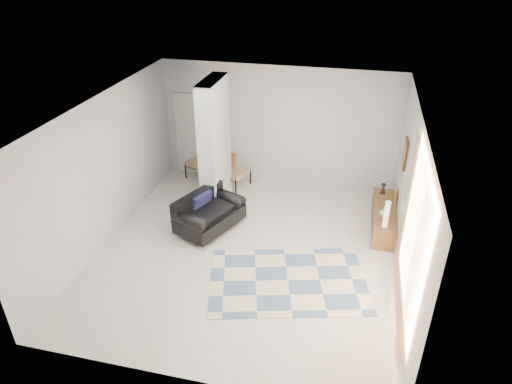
# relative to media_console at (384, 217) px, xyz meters

# --- Properties ---
(floor) EXTENTS (6.00, 6.00, 0.00)m
(floor) POSITION_rel_media_console_xyz_m (-2.52, -1.49, -0.20)
(floor) COLOR beige
(floor) RESTS_ON ground
(ceiling) EXTENTS (6.00, 6.00, 0.00)m
(ceiling) POSITION_rel_media_console_xyz_m (-2.52, -1.49, 2.60)
(ceiling) COLOR white
(ceiling) RESTS_ON wall_back
(wall_back) EXTENTS (6.00, 0.00, 6.00)m
(wall_back) POSITION_rel_media_console_xyz_m (-2.52, 1.51, 1.20)
(wall_back) COLOR silver
(wall_back) RESTS_ON ground
(wall_front) EXTENTS (6.00, 0.00, 6.00)m
(wall_front) POSITION_rel_media_console_xyz_m (-2.52, -4.49, 1.20)
(wall_front) COLOR silver
(wall_front) RESTS_ON ground
(wall_left) EXTENTS (0.00, 6.00, 6.00)m
(wall_left) POSITION_rel_media_console_xyz_m (-5.27, -1.49, 1.20)
(wall_left) COLOR silver
(wall_left) RESTS_ON ground
(wall_right) EXTENTS (0.00, 6.00, 6.00)m
(wall_right) POSITION_rel_media_console_xyz_m (0.23, -1.49, 1.20)
(wall_right) COLOR silver
(wall_right) RESTS_ON ground
(partition_column) EXTENTS (0.35, 1.20, 2.80)m
(partition_column) POSITION_rel_media_console_xyz_m (-3.62, 0.11, 1.20)
(partition_column) COLOR silver
(partition_column) RESTS_ON floor
(hallway_door) EXTENTS (0.85, 0.06, 2.04)m
(hallway_door) POSITION_rel_media_console_xyz_m (-4.62, 1.47, 0.82)
(hallway_door) COLOR silver
(hallway_door) RESTS_ON floor
(curtain) EXTENTS (0.00, 2.55, 2.55)m
(curtain) POSITION_rel_media_console_xyz_m (0.15, -2.64, 1.25)
(curtain) COLOR orange
(curtain) RESTS_ON wall_right
(wall_art) EXTENTS (0.04, 0.45, 0.55)m
(wall_art) POSITION_rel_media_console_xyz_m (0.20, -0.00, 1.45)
(wall_art) COLOR #37220F
(wall_art) RESTS_ON wall_right
(media_console) EXTENTS (0.45, 1.83, 0.80)m
(media_console) POSITION_rel_media_console_xyz_m (0.00, 0.00, 0.00)
(media_console) COLOR brown
(media_console) RESTS_ON floor
(loveseat) EXTENTS (1.29, 1.60, 0.76)m
(loveseat) POSITION_rel_media_console_xyz_m (-3.49, -0.91, 0.16)
(loveseat) COLOR silver
(loveseat) RESTS_ON floor
(daybed) EXTENTS (1.66, 1.12, 0.77)m
(daybed) POSITION_rel_media_console_xyz_m (-3.94, 1.15, 0.22)
(daybed) COLOR black
(daybed) RESTS_ON floor
(area_rug) EXTENTS (3.07, 2.42, 0.01)m
(area_rug) POSITION_rel_media_console_xyz_m (-1.62, -2.17, -0.20)
(area_rug) COLOR beige
(area_rug) RESTS_ON floor
(cylinder_lamp) EXTENTS (0.10, 0.10, 0.54)m
(cylinder_lamp) POSITION_rel_media_console_xyz_m (-0.02, -0.66, 0.47)
(cylinder_lamp) COLOR silver
(cylinder_lamp) RESTS_ON media_console
(bronze_figurine) EXTENTS (0.13, 0.13, 0.25)m
(bronze_figurine) POSITION_rel_media_console_xyz_m (-0.05, 0.65, 0.32)
(bronze_figurine) COLOR black
(bronze_figurine) RESTS_ON media_console
(vase) EXTENTS (0.18, 0.18, 0.17)m
(vase) POSITION_rel_media_console_xyz_m (-0.05, -0.29, 0.28)
(vase) COLOR white
(vase) RESTS_ON media_console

